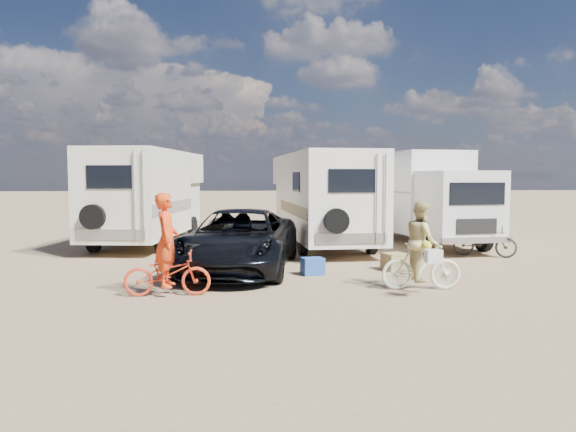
{
  "coord_description": "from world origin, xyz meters",
  "views": [
    {
      "loc": [
        -2.11,
        -10.65,
        2.26
      ],
      "look_at": [
        -1.16,
        2.06,
        1.3
      ],
      "focal_mm": 33.54,
      "sensor_mm": 36.0,
      "label": 1
    }
  ],
  "objects": [
    {
      "name": "rv_main",
      "position": [
        0.27,
        6.77,
        1.48
      ],
      "size": [
        2.75,
        7.86,
        2.96
      ],
      "primitive_type": null,
      "rotation": [
        0.0,
        0.0,
        0.07
      ],
      "color": "white",
      "rests_on": "ground"
    },
    {
      "name": "crate",
      "position": [
        1.39,
        1.87,
        0.2
      ],
      "size": [
        0.63,
        0.63,
        0.41
      ],
      "primitive_type": "cube",
      "rotation": [
        0.0,
        0.0,
        0.3
      ],
      "color": "olive",
      "rests_on": "ground"
    },
    {
      "name": "ground",
      "position": [
        0.0,
        0.0,
        0.0
      ],
      "size": [
        140.0,
        140.0,
        0.0
      ],
      "primitive_type": "plane",
      "color": "#977A5A",
      "rests_on": "ground"
    },
    {
      "name": "rider_man",
      "position": [
        -3.63,
        -0.53,
        0.88
      ],
      "size": [
        0.44,
        0.65,
        1.76
      ],
      "primitive_type": "imported",
      "rotation": [
        0.0,
        0.0,
        1.59
      ],
      "color": "red",
      "rests_on": "ground"
    },
    {
      "name": "bike_woman",
      "position": [
        1.31,
        -0.35,
        0.47
      ],
      "size": [
        1.6,
        0.55,
        0.94
      ],
      "primitive_type": "imported",
      "rotation": [
        0.0,
        0.0,
        1.5
      ],
      "color": "beige",
      "rests_on": "ground"
    },
    {
      "name": "box_truck",
      "position": [
        3.68,
        6.45,
        1.52
      ],
      "size": [
        2.94,
        6.3,
        3.04
      ],
      "primitive_type": null,
      "rotation": [
        0.0,
        0.0,
        0.13
      ],
      "color": "silver",
      "rests_on": "ground"
    },
    {
      "name": "cooler",
      "position": [
        -0.65,
        1.41,
        0.2
      ],
      "size": [
        0.56,
        0.46,
        0.39
      ],
      "primitive_type": "cube",
      "rotation": [
        0.0,
        0.0,
        0.25
      ],
      "color": "#264B9A",
      "rests_on": "ground"
    },
    {
      "name": "rider_woman",
      "position": [
        1.31,
        -0.35,
        0.79
      ],
      "size": [
        0.65,
        0.81,
        1.59
      ],
      "primitive_type": "imported",
      "rotation": [
        0.0,
        0.0,
        1.5
      ],
      "color": "#D3C07E",
      "rests_on": "ground"
    },
    {
      "name": "dark_suv",
      "position": [
        -2.32,
        2.1,
        0.72
      ],
      "size": [
        3.24,
        5.54,
        1.45
      ],
      "primitive_type": "imported",
      "rotation": [
        0.0,
        0.0,
        -0.17
      ],
      "color": "black",
      "rests_on": "ground"
    },
    {
      "name": "bike_man",
      "position": [
        -3.63,
        -0.53,
        0.42
      ],
      "size": [
        1.62,
        0.6,
        0.85
      ],
      "primitive_type": "imported",
      "rotation": [
        0.0,
        0.0,
        1.59
      ],
      "color": "red",
      "rests_on": "ground"
    },
    {
      "name": "bike_parked",
      "position": [
        4.46,
        3.78,
        0.44
      ],
      "size": [
        1.77,
        1.32,
        0.89
      ],
      "primitive_type": "imported",
      "rotation": [
        0.0,
        0.0,
        1.08
      ],
      "color": "#292C29",
      "rests_on": "ground"
    },
    {
      "name": "rv_left",
      "position": [
        -5.39,
        7.27,
        1.53
      ],
      "size": [
        3.06,
        6.72,
        3.06
      ],
      "primitive_type": null,
      "rotation": [
        0.0,
        0.0,
        -0.13
      ],
      "color": "beige",
      "rests_on": "ground"
    }
  ]
}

